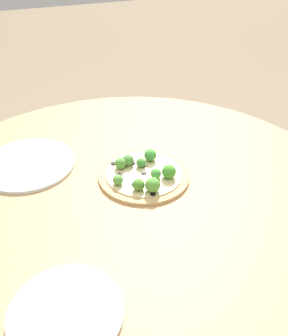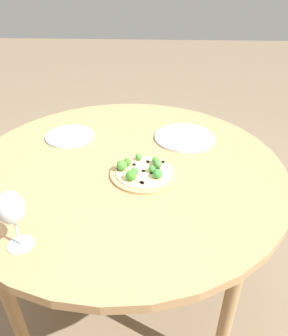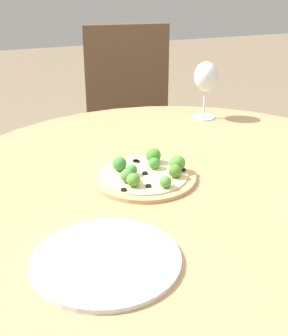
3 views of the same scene
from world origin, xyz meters
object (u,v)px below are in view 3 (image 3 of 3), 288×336
wine_glass (206,78)px  plate_far (106,260)px  pizza (146,174)px  chair (131,133)px

wine_glass → plate_far: (-0.52, -0.69, -0.13)m
plate_far → wine_glass: bearing=53.0°
wine_glass → plate_far: 0.87m
wine_glass → pizza: bearing=-131.4°
chair → wine_glass: size_ratio=5.19×
pizza → plate_far: bearing=-120.6°
pizza → plate_far: pizza is taller
plate_far → chair: bearing=71.1°
chair → plate_far: size_ratio=3.57×
chair → plate_far: bearing=-99.7°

